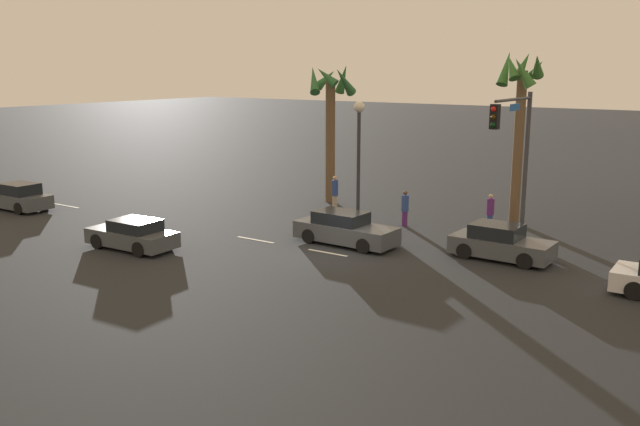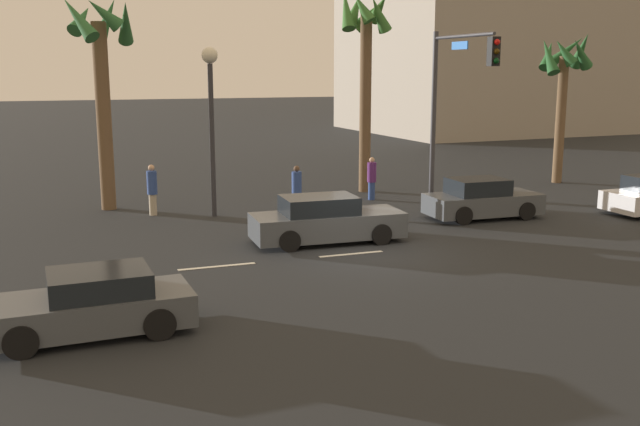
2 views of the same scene
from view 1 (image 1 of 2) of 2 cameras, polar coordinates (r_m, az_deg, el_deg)
name	(u,v)px [view 1 (image 1 of 2)]	position (r m, az deg, el deg)	size (l,w,h in m)	color
ground_plane	(335,254)	(28.26, 1.23, -3.47)	(220.00, 220.00, 0.00)	#232628
lane_stripe_0	(65,206)	(40.66, -20.60, 0.59)	(2.44, 0.14, 0.01)	silver
lane_stripe_1	(138,219)	(35.99, -15.00, -0.46)	(2.34, 0.14, 0.01)	silver
lane_stripe_2	(256,240)	(30.68, -5.41, -2.25)	(2.09, 0.14, 0.01)	silver
lane_stripe_3	(328,253)	(28.44, 0.64, -3.35)	(1.93, 0.14, 0.01)	silver
car_1	(501,243)	(28.35, 14.90, -2.47)	(4.04, 1.91, 1.42)	#474C51
car_2	(133,235)	(30.03, -15.43, -1.79)	(4.10, 1.93, 1.29)	#474C51
car_3	(18,198)	(40.38, -23.96, 1.20)	(4.05, 1.84, 1.46)	#474C51
car_4	(345,229)	(29.69, 2.09, -1.38)	(4.65, 1.94, 1.43)	#474C51
traffic_signal	(516,146)	(29.55, 16.12, 5.45)	(0.32, 4.39, 6.57)	#38383D
streetlamp	(359,136)	(34.62, 3.28, 6.44)	(0.56, 0.56, 5.93)	#2D2D33
pedestrian_0	(490,211)	(33.29, 14.08, 0.16)	(0.51, 0.51, 1.72)	#2D478C
pedestrian_1	(405,208)	(33.26, 7.14, 0.46)	(0.39, 0.39, 1.75)	#59266B
pedestrian_2	(335,192)	(36.92, 1.25, 1.79)	(0.51, 0.51, 1.84)	#B2A58C
palm_tree_0	(331,107)	(38.55, 0.90, 8.84)	(2.75, 2.68, 7.81)	brown
palm_tree_2	(520,101)	(34.36, 16.45, 9.00)	(2.28, 2.38, 8.45)	brown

